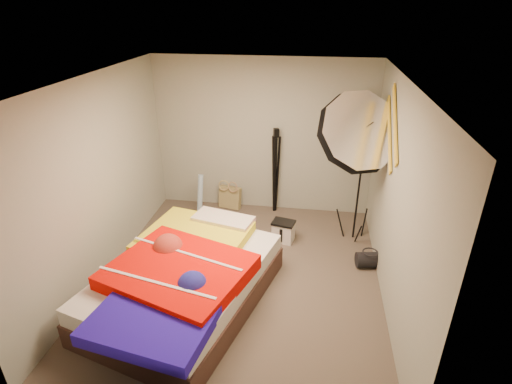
% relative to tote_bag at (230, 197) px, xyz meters
% --- Properties ---
extents(floor, '(4.00, 4.00, 0.00)m').
position_rel_tote_bag_xyz_m(floor, '(0.54, -1.88, -0.19)').
color(floor, brown).
rests_on(floor, ground).
extents(ceiling, '(4.00, 4.00, 0.00)m').
position_rel_tote_bag_xyz_m(ceiling, '(0.54, -1.88, 2.31)').
color(ceiling, silver).
rests_on(ceiling, wall_back).
extents(wall_back, '(3.50, 0.00, 3.50)m').
position_rel_tote_bag_xyz_m(wall_back, '(0.54, 0.12, 1.06)').
color(wall_back, gray).
rests_on(wall_back, floor).
extents(wall_front, '(3.50, 0.00, 3.50)m').
position_rel_tote_bag_xyz_m(wall_front, '(0.54, -3.88, 1.06)').
color(wall_front, gray).
rests_on(wall_front, floor).
extents(wall_left, '(0.00, 4.00, 4.00)m').
position_rel_tote_bag_xyz_m(wall_left, '(-1.21, -1.88, 1.06)').
color(wall_left, gray).
rests_on(wall_left, floor).
extents(wall_right, '(0.00, 4.00, 4.00)m').
position_rel_tote_bag_xyz_m(wall_right, '(2.29, -1.88, 1.06)').
color(wall_right, gray).
rests_on(wall_right, floor).
extents(tote_bag, '(0.40, 0.24, 0.38)m').
position_rel_tote_bag_xyz_m(tote_bag, '(0.00, 0.00, 0.00)').
color(tote_bag, tan).
rests_on(tote_bag, floor).
extents(wrapping_roll, '(0.14, 0.22, 0.74)m').
position_rel_tote_bag_xyz_m(wrapping_roll, '(-0.41, -0.40, 0.18)').
color(wrapping_roll, '#538AB3').
rests_on(wrapping_roll, floor).
extents(camera_case, '(0.34, 0.27, 0.30)m').
position_rel_tote_bag_xyz_m(camera_case, '(1.00, -0.93, -0.04)').
color(camera_case, white).
rests_on(camera_case, floor).
extents(duffel_bag, '(0.37, 0.26, 0.21)m').
position_rel_tote_bag_xyz_m(duffel_bag, '(2.19, -1.39, -0.08)').
color(duffel_bag, black).
rests_on(duffel_bag, floor).
extents(wall_stripe_upper, '(0.02, 0.91, 0.78)m').
position_rel_tote_bag_xyz_m(wall_stripe_upper, '(2.27, -1.28, 1.76)').
color(wall_stripe_upper, gold).
rests_on(wall_stripe_upper, wall_right).
extents(wall_stripe_lower, '(0.02, 0.91, 0.78)m').
position_rel_tote_bag_xyz_m(wall_stripe_lower, '(2.27, -1.03, 1.56)').
color(wall_stripe_lower, gold).
rests_on(wall_stripe_lower, wall_right).
extents(bed, '(2.12, 2.70, 0.66)m').
position_rel_tote_bag_xyz_m(bed, '(-0.02, -2.43, 0.15)').
color(bed, '#462C25').
rests_on(bed, floor).
extents(photo_umbrella, '(1.23, 1.11, 2.34)m').
position_rel_tote_bag_xyz_m(photo_umbrella, '(1.90, -0.86, 1.49)').
color(photo_umbrella, black).
rests_on(photo_umbrella, floor).
extents(camera_tripod, '(0.10, 0.10, 1.44)m').
position_rel_tote_bag_xyz_m(camera_tripod, '(0.77, -0.00, 0.64)').
color(camera_tripod, black).
rests_on(camera_tripod, floor).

